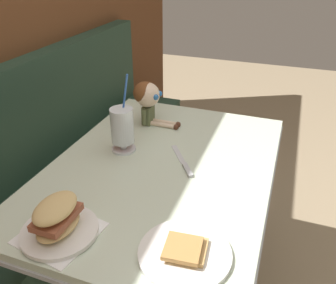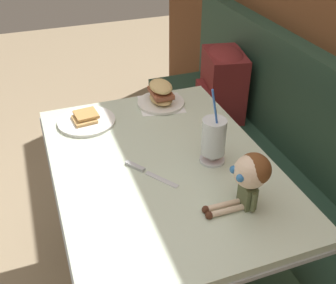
# 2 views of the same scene
# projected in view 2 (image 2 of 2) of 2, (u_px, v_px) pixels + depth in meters

# --- Properties ---
(booth_bench) EXTENTS (2.60, 0.48, 1.00)m
(booth_bench) POSITION_uv_depth(u_px,v_px,m) (287.00, 205.00, 1.96)
(booth_bench) COLOR #233D2D
(booth_bench) RESTS_ON ground
(diner_table) EXTENTS (1.11, 0.81, 0.74)m
(diner_table) POSITION_uv_depth(u_px,v_px,m) (163.00, 202.00, 1.66)
(diner_table) COLOR beige
(diner_table) RESTS_ON ground
(toast_plate) EXTENTS (0.25, 0.25, 0.04)m
(toast_plate) POSITION_uv_depth(u_px,v_px,m) (86.00, 120.00, 1.78)
(toast_plate) COLOR white
(toast_plate) RESTS_ON diner_table
(milkshake_glass) EXTENTS (0.10, 0.10, 0.31)m
(milkshake_glass) POSITION_uv_depth(u_px,v_px,m) (214.00, 139.00, 1.50)
(milkshake_glass) COLOR silver
(milkshake_glass) RESTS_ON diner_table
(sandwich_plate) EXTENTS (0.23, 0.23, 0.12)m
(sandwich_plate) POSITION_uv_depth(u_px,v_px,m) (161.00, 96.00, 1.90)
(sandwich_plate) COLOR white
(sandwich_plate) RESTS_ON diner_table
(butter_knife) EXTENTS (0.20, 0.15, 0.01)m
(butter_knife) POSITION_uv_depth(u_px,v_px,m) (142.00, 170.00, 1.50)
(butter_knife) COLOR silver
(butter_knife) RESTS_ON diner_table
(seated_doll) EXTENTS (0.11, 0.22, 0.20)m
(seated_doll) POSITION_uv_depth(u_px,v_px,m) (250.00, 174.00, 1.28)
(seated_doll) COLOR #5B6642
(seated_doll) RESTS_ON diner_table
(backpack) EXTENTS (0.33, 0.29, 0.41)m
(backpack) POSITION_uv_depth(u_px,v_px,m) (222.00, 82.00, 2.31)
(backpack) COLOR maroon
(backpack) RESTS_ON booth_bench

